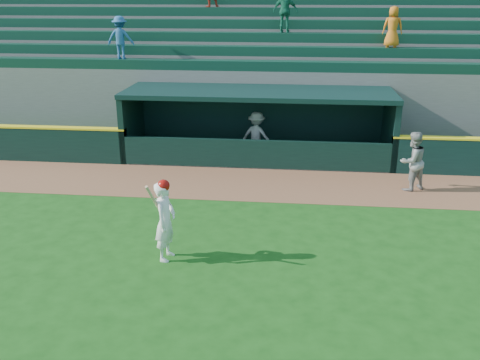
{
  "coord_description": "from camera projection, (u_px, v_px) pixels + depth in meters",
  "views": [
    {
      "loc": [
        1.31,
        -10.82,
        5.73
      ],
      "look_at": [
        0.0,
        1.6,
        1.3
      ],
      "focal_mm": 40.0,
      "sensor_mm": 36.0,
      "label": 1
    }
  ],
  "objects": [
    {
      "name": "ground",
      "position": [
        233.0,
        257.0,
        12.19
      ],
      "size": [
        120.0,
        120.0,
        0.0
      ],
      "primitive_type": "plane",
      "color": "#164A12",
      "rests_on": "ground"
    },
    {
      "name": "warning_track",
      "position": [
        251.0,
        184.0,
        16.78
      ],
      "size": [
        40.0,
        3.0,
        0.01
      ],
      "primitive_type": "cube",
      "color": "brown",
      "rests_on": "ground"
    },
    {
      "name": "dugout_player_front",
      "position": [
        412.0,
        161.0,
        16.01
      ],
      "size": [
        1.11,
        1.05,
        1.81
      ],
      "primitive_type": "imported",
      "rotation": [
        0.0,
        0.0,
        3.7
      ],
      "color": "gray",
      "rests_on": "ground"
    },
    {
      "name": "dugout_player_inside",
      "position": [
        257.0,
        136.0,
        19.03
      ],
      "size": [
        1.25,
        0.94,
        1.72
      ],
      "primitive_type": "imported",
      "rotation": [
        0.0,
        0.0,
        2.83
      ],
      "color": "#A8A9A3",
      "rests_on": "ground"
    },
    {
      "name": "dugout",
      "position": [
        259.0,
        119.0,
        19.23
      ],
      "size": [
        9.4,
        2.8,
        2.46
      ],
      "color": "slate",
      "rests_on": "ground"
    },
    {
      "name": "stands",
      "position": [
        266.0,
        72.0,
        23.17
      ],
      "size": [
        34.5,
        6.25,
        7.52
      ],
      "color": "slate",
      "rests_on": "ground"
    },
    {
      "name": "batter_at_plate",
      "position": [
        165.0,
        220.0,
        11.82
      ],
      "size": [
        0.56,
        0.83,
        1.9
      ],
      "color": "white",
      "rests_on": "ground"
    }
  ]
}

